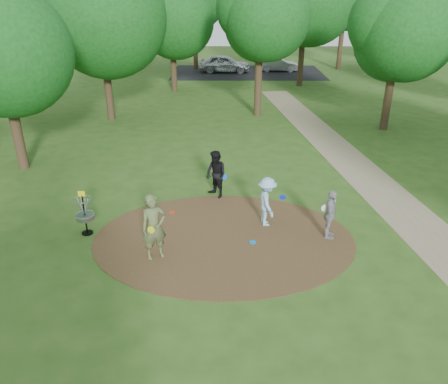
{
  "coord_description": "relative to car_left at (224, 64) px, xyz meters",
  "views": [
    {
      "loc": [
        0.1,
        -12.09,
        7.39
      ],
      "look_at": [
        0.0,
        1.2,
        1.1
      ],
      "focal_mm": 35.0,
      "sensor_mm": 36.0,
      "label": 1
    }
  ],
  "objects": [
    {
      "name": "car_left",
      "position": [
        0.0,
        0.0,
        0.0
      ],
      "size": [
        4.8,
        2.07,
        1.61
      ],
      "primitive_type": "imported",
      "rotation": [
        0.0,
        0.0,
        1.54
      ],
      "color": "#B5B8BD",
      "rests_on": "ground"
    },
    {
      "name": "player_throwing_with_disc",
      "position": [
        1.62,
        -29.06,
        0.05
      ],
      "size": [
        1.07,
        1.21,
        1.72
      ],
      "color": "#95C2DE",
      "rests_on": "ground"
    },
    {
      "name": "footpath",
      "position": [
        6.68,
        -28.02,
        -0.8
      ],
      "size": [
        7.55,
        39.89,
        0.01
      ],
      "primitive_type": "cube",
      "rotation": [
        0.0,
        0.0,
        0.14
      ],
      "color": "#8C7A5B",
      "rests_on": "ground"
    },
    {
      "name": "disc_ground_blue",
      "position": [
        1.11,
        -30.27,
        -0.78
      ],
      "size": [
        0.22,
        0.22,
        0.02
      ],
      "primitive_type": "cylinder",
      "color": "#0C7DDC",
      "rests_on": "dirt_clearing"
    },
    {
      "name": "player_waiting_with_disc",
      "position": [
        3.56,
        -29.89,
        0.02
      ],
      "size": [
        0.6,
        1.03,
        1.65
      ],
      "color": "#9A999C",
      "rests_on": "ground"
    },
    {
      "name": "player_walking_with_disc",
      "position": [
        -0.14,
        -26.89,
        0.11
      ],
      "size": [
        1.11,
        1.13,
        1.84
      ],
      "color": "black",
      "rests_on": "ground"
    },
    {
      "name": "car_right",
      "position": [
        5.19,
        0.54,
        -0.19
      ],
      "size": [
        3.8,
        1.45,
        1.24
      ],
      "primitive_type": "imported",
      "rotation": [
        0.0,
        0.0,
        1.53
      ],
      "color": "#9899A0",
      "rests_on": "ground"
    },
    {
      "name": "ground",
      "position": [
        0.18,
        -30.02,
        -0.81
      ],
      "size": [
        100.0,
        100.0,
        0.0
      ],
      "primitive_type": "plane",
      "color": "#2D5119",
      "rests_on": "ground"
    },
    {
      "name": "player_observer_with_disc",
      "position": [
        -1.84,
        -31.08,
        0.22
      ],
      "size": [
        0.89,
        0.78,
        2.05
      ],
      "color": "#556138",
      "rests_on": "ground"
    },
    {
      "name": "parking_lot",
      "position": [
        2.18,
        -0.02,
        -0.8
      ],
      "size": [
        14.0,
        8.0,
        0.01
      ],
      "primitive_type": "cube",
      "color": "black",
      "rests_on": "ground"
    },
    {
      "name": "disc_ground_red",
      "position": [
        -1.69,
        -28.27,
        -0.78
      ],
      "size": [
        0.22,
        0.22,
        0.02
      ],
      "primitive_type": "cylinder",
      "color": "red",
      "rests_on": "dirt_clearing"
    },
    {
      "name": "disc_golf_basket",
      "position": [
        -4.32,
        -29.72,
        0.07
      ],
      "size": [
        0.63,
        0.63,
        1.54
      ],
      "color": "black",
      "rests_on": "ground"
    },
    {
      "name": "tree_ring",
      "position": [
        2.55,
        -20.27,
        4.53
      ],
      "size": [
        37.49,
        45.83,
        9.65
      ],
      "color": "#332316",
      "rests_on": "ground"
    },
    {
      "name": "dirt_clearing",
      "position": [
        0.18,
        -30.02,
        -0.8
      ],
      "size": [
        8.4,
        8.4,
        0.02
      ],
      "primitive_type": "cylinder",
      "color": "#47301C",
      "rests_on": "ground"
    }
  ]
}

